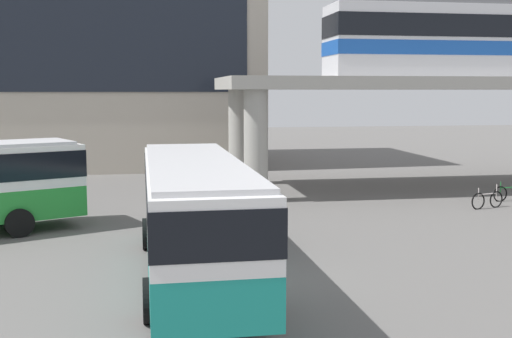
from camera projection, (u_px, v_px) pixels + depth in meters
name	position (u px, v px, depth m)	size (l,w,h in m)	color
ground_plane	(211.00, 211.00, 26.78)	(120.00, 120.00, 0.00)	#605E5B
station_building	(58.00, 29.00, 43.37)	(26.59, 13.56, 18.35)	#B2A899
bus_main	(195.00, 206.00, 16.94)	(2.84, 11.06, 3.22)	teal
bicycle_silver	(487.00, 200.00, 27.45)	(1.73, 0.57, 1.04)	black
bicycle_green	(510.00, 193.00, 29.28)	(1.78, 0.29, 1.04)	black
pedestrian_by_bike_rack	(192.00, 204.00, 24.25)	(0.44, 0.32, 1.61)	#724C8C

